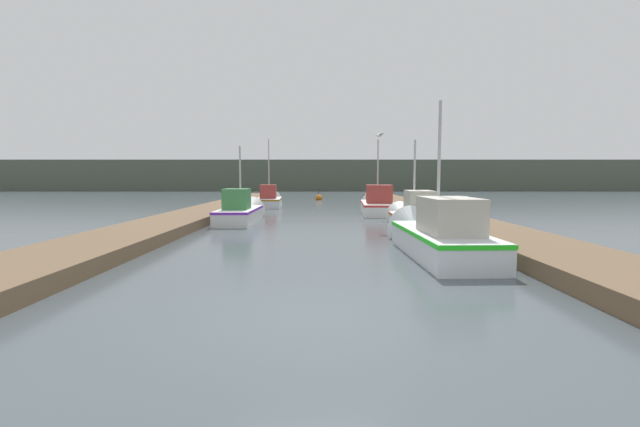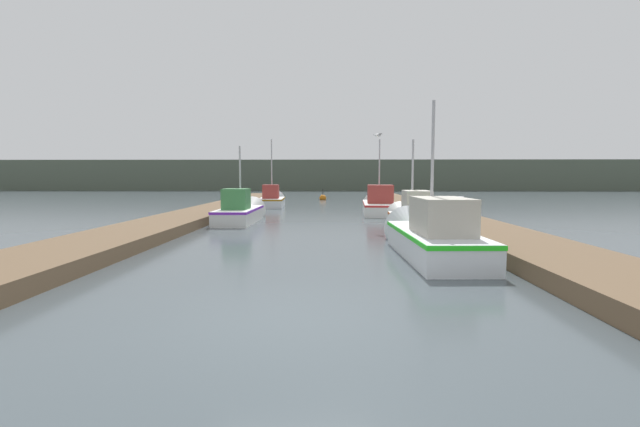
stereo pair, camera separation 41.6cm
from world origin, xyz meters
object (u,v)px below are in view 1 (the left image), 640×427
fishing_boat_1 (411,219)px  seagull_lead (378,135)px  channel_buoy (318,198)px  mooring_piling_0 (223,208)px  fishing_boat_3 (376,204)px  mooring_piling_1 (462,219)px  fishing_boat_4 (269,200)px  fishing_boat_2 (241,211)px  fishing_boat_0 (435,234)px

fishing_boat_1 → seagull_lead: bearing=132.2°
fishing_boat_1 → channel_buoy: 20.95m
mooring_piling_0 → channel_buoy: size_ratio=0.95×
fishing_boat_3 → mooring_piling_0: bearing=-151.9°
mooring_piling_0 → seagull_lead: size_ratio=1.89×
mooring_piling_1 → seagull_lead: seagull_lead is taller
fishing_boat_1 → fishing_boat_4: bearing=120.8°
fishing_boat_2 → fishing_boat_3: bearing=34.3°
fishing_boat_3 → seagull_lead: bearing=-93.9°
fishing_boat_2 → fishing_boat_3: size_ratio=0.87×
mooring_piling_0 → channel_buoy: bearing=74.8°
mooring_piling_0 → channel_buoy: 17.12m
fishing_boat_1 → channel_buoy: bearing=102.1°
fishing_boat_4 → mooring_piling_0: bearing=-100.3°
channel_buoy → seagull_lead: size_ratio=2.00×
fishing_boat_0 → channel_buoy: fishing_boat_0 is taller
fishing_boat_3 → seagull_lead: fishing_boat_3 is taller
fishing_boat_4 → mooring_piling_1: (7.86, -15.75, 0.28)m
mooring_piling_1 → channel_buoy: bearing=100.9°
fishing_boat_0 → mooring_piling_0: bearing=128.4°
fishing_boat_3 → fishing_boat_4: size_ratio=1.24×
fishing_boat_0 → channel_buoy: size_ratio=5.14×
fishing_boat_4 → channel_buoy: size_ratio=4.52×
mooring_piling_0 → seagull_lead: bearing=-21.8°
fishing_boat_2 → fishing_boat_3: (6.75, 4.53, 0.02)m
fishing_boat_1 → seagull_lead: size_ratio=11.58×
fishing_boat_1 → seagull_lead: seagull_lead is taller
seagull_lead → mooring_piling_0: bearing=44.3°
fishing_boat_0 → mooring_piling_0: 11.88m
fishing_boat_4 → mooring_piling_0: size_ratio=4.76×
fishing_boat_4 → seagull_lead: bearing=-65.6°
fishing_boat_2 → fishing_boat_3: 8.13m
fishing_boat_1 → fishing_boat_3: size_ratio=1.04×
fishing_boat_3 → channel_buoy: fishing_boat_3 is taller
fishing_boat_0 → fishing_boat_2: 10.48m
fishing_boat_0 → mooring_piling_1: size_ratio=3.95×
mooring_piling_0 → mooring_piling_1: 11.50m
fishing_boat_0 → mooring_piling_1: 2.39m
fishing_boat_2 → mooring_piling_0: size_ratio=5.12×
fishing_boat_3 → channel_buoy: (-3.31, 12.94, -0.31)m
fishing_boat_2 → seagull_lead: size_ratio=9.67×
fishing_boat_1 → fishing_boat_3: bearing=94.4°
channel_buoy → fishing_boat_3: bearing=-75.7°
fishing_boat_2 → mooring_piling_1: 10.09m
fishing_boat_2 → mooring_piling_0: (-1.04, 0.96, 0.07)m
mooring_piling_1 → fishing_boat_3: bearing=96.5°
fishing_boat_0 → fishing_boat_4: size_ratio=1.14×
fishing_boat_0 → fishing_boat_1: fishing_boat_0 is taller
fishing_boat_2 → mooring_piling_0: 1.41m
mooring_piling_1 → channel_buoy: 24.09m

